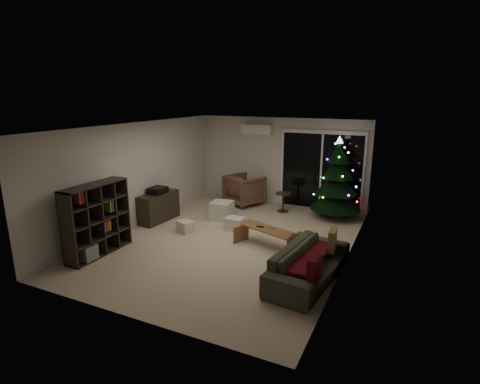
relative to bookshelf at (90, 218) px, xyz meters
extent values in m
plane|color=beige|center=(2.25, 1.75, -0.73)|extent=(6.50, 6.50, 0.00)
plane|color=white|center=(2.25, 1.75, 1.77)|extent=(6.50, 6.50, 0.00)
cube|color=silver|center=(2.25, 5.00, 0.52)|extent=(5.00, 0.02, 2.50)
cube|color=silver|center=(2.25, -1.50, 0.52)|extent=(5.00, 0.02, 2.50)
cube|color=silver|center=(-0.25, 1.75, 0.52)|extent=(0.02, 6.50, 2.50)
cube|color=silver|center=(4.75, 1.75, 0.52)|extent=(0.02, 6.50, 2.50)
cube|color=black|center=(3.45, 4.98, 0.32)|extent=(2.20, 0.02, 2.10)
cube|color=white|center=(1.55, 4.88, 1.42)|extent=(0.90, 0.22, 0.28)
cube|color=#3F3833|center=(3.45, 5.50, -0.78)|extent=(2.60, 1.00, 0.10)
cube|color=white|center=(3.45, 5.90, -0.23)|extent=(2.20, 0.06, 1.00)
cube|color=black|center=(0.00, 2.18, -0.36)|extent=(0.50, 1.18, 0.72)
cube|color=black|center=(0.00, 2.18, 0.07)|extent=(0.37, 0.43, 0.15)
imported|color=brown|center=(1.36, 4.45, -0.29)|extent=(1.26, 1.28, 0.87)
cube|color=silver|center=(1.39, 2.97, -0.49)|extent=(0.55, 0.55, 0.46)
cube|color=silver|center=(1.07, 1.77, -0.59)|extent=(0.45, 0.40, 0.27)
cube|color=silver|center=(2.05, 2.40, -0.58)|extent=(0.46, 0.36, 0.30)
cylinder|color=black|center=(2.61, 4.25, -0.46)|extent=(0.49, 0.49, 0.53)
cylinder|color=black|center=(1.61, 5.20, 0.20)|extent=(0.30, 0.30, 1.85)
imported|color=#282A26|center=(4.30, 0.72, -0.42)|extent=(1.05, 2.16, 0.61)
cube|color=#43050E|center=(4.20, 0.72, -0.29)|extent=(0.65, 1.50, 0.05)
cube|color=olive|center=(4.55, 1.37, -0.18)|extent=(0.15, 0.41, 0.40)
cube|color=#43050E|center=(4.55, 0.07, -0.18)|extent=(0.15, 0.41, 0.40)
cube|color=black|center=(2.94, 1.82, -0.32)|extent=(0.16, 0.05, 0.02)
cube|color=slate|center=(3.19, 1.87, -0.32)|extent=(0.15, 0.09, 0.02)
cone|color=black|center=(4.00, 4.37, 0.34)|extent=(1.69, 1.69, 2.13)
camera|label=1|loc=(5.76, -5.14, 2.42)|focal=28.00mm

